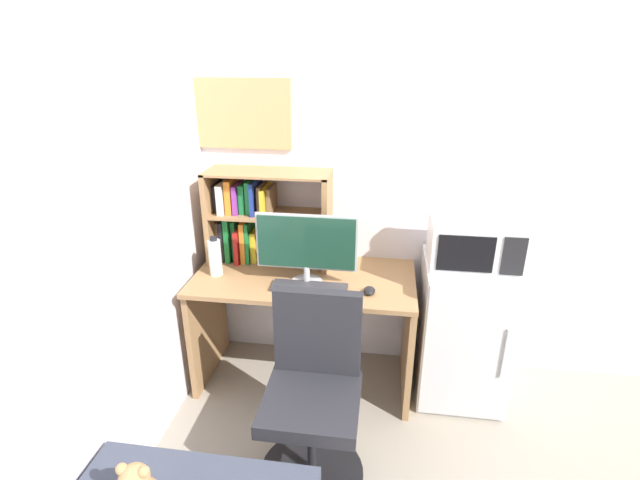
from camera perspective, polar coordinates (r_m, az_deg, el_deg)
name	(u,v)px	position (r m, az deg, el deg)	size (l,w,h in m)	color
wall_back	(533,178)	(2.99, 24.70, 6.92)	(6.40, 0.04, 2.60)	silver
wall_left	(9,283)	(1.78, -33.93, -4.41)	(0.04, 4.40, 2.60)	silver
desk	(305,308)	(2.87, -1.90, -8.41)	(1.31, 0.66, 0.75)	#997047
hutch_bookshelf	(253,214)	(2.90, -8.25, 3.14)	(0.75, 0.29, 0.58)	#997047
monitor	(306,246)	(2.58, -1.69, -0.71)	(0.57, 0.18, 0.42)	#B7B7BC
keyboard	(309,287)	(2.61, -1.31, -5.85)	(0.43, 0.12, 0.02)	#333338
computer_mouse	(369,291)	(2.58, 6.09, -6.21)	(0.06, 0.09, 0.03)	black
water_bottle	(215,257)	(2.80, -12.79, -2.06)	(0.08, 0.08, 0.24)	silver
mini_fridge	(462,330)	(2.96, 17.09, -10.49)	(0.51, 0.55, 0.87)	silver
microwave	(474,243)	(2.71, 18.41, -0.30)	(0.48, 0.34, 0.26)	silver
desk_fan	(475,194)	(2.61, 18.54, 5.36)	(0.16, 0.11, 0.26)	silver
desk_chair	(313,403)	(2.37, -0.82, -19.37)	(0.52, 0.52, 0.94)	black
wall_corkboard	(241,114)	(2.90, -9.73, 15.06)	(0.62, 0.02, 0.41)	tan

